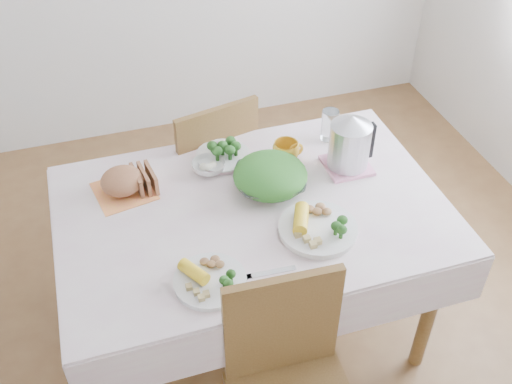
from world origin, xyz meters
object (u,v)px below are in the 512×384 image
object	(u,v)px
yellow_mug	(286,151)
electric_kettle	(349,143)
dining_table	(253,274)
chair_far	(203,169)
dinner_plate_left	(210,281)
dinner_plate_right	(318,229)
salad_bowl	(270,181)

from	to	relation	value
yellow_mug	electric_kettle	size ratio (longest dim) A/B	0.48
electric_kettle	dining_table	bearing A→B (deg)	177.24
dining_table	chair_far	world-z (taller)	chair_far
dinner_plate_left	dinner_plate_right	world-z (taller)	dinner_plate_right
dinner_plate_left	electric_kettle	world-z (taller)	electric_kettle
dinner_plate_left	dining_table	bearing A→B (deg)	52.14
yellow_mug	electric_kettle	distance (m)	0.27
dining_table	dinner_plate_left	distance (m)	0.57
yellow_mug	dinner_plate_right	bearing A→B (deg)	-94.25
dining_table	electric_kettle	xyz separation A→B (m)	(0.45, 0.13, 0.51)
yellow_mug	electric_kettle	world-z (taller)	electric_kettle
dinner_plate_right	yellow_mug	xyz separation A→B (m)	(0.03, 0.45, 0.03)
yellow_mug	electric_kettle	xyz separation A→B (m)	(0.23, -0.12, 0.08)
electric_kettle	dinner_plate_left	bearing A→B (deg)	-165.74
dining_table	dinner_plate_right	size ratio (longest dim) A/B	4.73
chair_far	dining_table	bearing A→B (deg)	82.04
dining_table	dinner_plate_left	size ratio (longest dim) A/B	5.57
salad_bowl	chair_far	bearing A→B (deg)	105.65
salad_bowl	dinner_plate_right	xyz separation A→B (m)	(0.09, -0.29, -0.02)
dinner_plate_right	electric_kettle	xyz separation A→B (m)	(0.26, 0.33, 0.11)
dinner_plate_left	yellow_mug	bearing A→B (deg)	50.19
yellow_mug	electric_kettle	bearing A→B (deg)	-28.05
yellow_mug	chair_far	bearing A→B (deg)	124.37
chair_far	electric_kettle	distance (m)	0.85
dining_table	chair_far	xyz separation A→B (m)	(-0.06, 0.66, 0.09)
salad_bowl	dinner_plate_left	world-z (taller)	salad_bowl
electric_kettle	dinner_plate_right	bearing A→B (deg)	-147.15
yellow_mug	salad_bowl	bearing A→B (deg)	-128.20
dinner_plate_right	electric_kettle	world-z (taller)	electric_kettle
salad_bowl	dinner_plate_right	bearing A→B (deg)	-72.99
chair_far	dinner_plate_right	world-z (taller)	chair_far
chair_far	dinner_plate_left	bearing A→B (deg)	65.90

